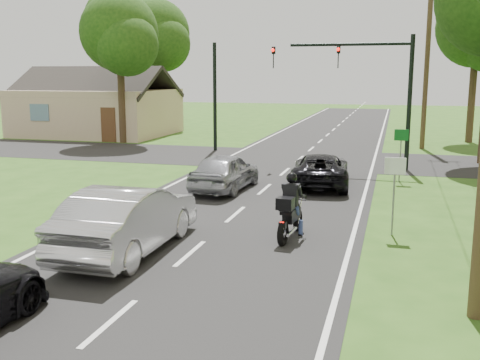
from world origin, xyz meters
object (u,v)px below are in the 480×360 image
object	(u,v)px
dark_suv	(320,170)
traffic_signal	(368,77)
sign_white	(395,177)
sign_green	(401,142)
silver_sedan	(128,219)
silver_suv	(225,171)
utility_pole_far	(427,60)
motorcycle_rider	(290,213)

from	to	relation	value
dark_suv	traffic_signal	size ratio (longest dim) A/B	0.71
traffic_signal	sign_white	world-z (taller)	traffic_signal
traffic_signal	sign_green	size ratio (longest dim) A/B	3.00
traffic_signal	sign_green	world-z (taller)	traffic_signal
silver_sedan	silver_suv	bearing A→B (deg)	-90.82
sign_green	utility_pole_far	bearing A→B (deg)	83.27
dark_suv	sign_white	xyz separation A→B (m)	(2.76, -6.24, 0.95)
dark_suv	silver_sedan	bearing A→B (deg)	64.31
motorcycle_rider	dark_suv	world-z (taller)	motorcycle_rider
motorcycle_rider	sign_white	bearing A→B (deg)	27.48
silver_suv	sign_green	bearing A→B (deg)	-147.72
traffic_signal	sign_green	distance (m)	4.24
motorcycle_rider	silver_sedan	world-z (taller)	motorcycle_rider
motorcycle_rider	utility_pole_far	bearing A→B (deg)	84.01
silver_sedan	sign_green	distance (m)	12.93
dark_suv	sign_white	bearing A→B (deg)	108.13
silver_sedan	silver_suv	distance (m)	7.74
dark_suv	motorcycle_rider	bearing A→B (deg)	85.49
dark_suv	silver_suv	world-z (taller)	silver_suv
traffic_signal	utility_pole_far	distance (m)	8.55
dark_suv	traffic_signal	xyz separation A→B (m)	(1.40, 4.78, 3.49)
silver_sedan	silver_suv	size ratio (longest dim) A/B	1.21
silver_suv	sign_green	size ratio (longest dim) A/B	1.94
silver_sedan	sign_white	xyz separation A→B (m)	(6.19, 3.22, 0.76)
motorcycle_rider	dark_suv	size ratio (longest dim) A/B	0.46
sign_white	sign_green	world-z (taller)	same
dark_suv	silver_suv	size ratio (longest dim) A/B	1.10
traffic_signal	sign_white	size ratio (longest dim) A/B	3.00
utility_pole_far	sign_green	distance (m)	11.63
silver_sedan	sign_white	distance (m)	7.02
silver_suv	sign_white	distance (m)	7.64
motorcycle_rider	sign_white	xyz separation A→B (m)	(2.61, 1.05, 0.89)
silver_sedan	traffic_signal	distance (m)	15.39
silver_suv	utility_pole_far	bearing A→B (deg)	-114.30
dark_suv	utility_pole_far	distance (m)	14.18
utility_pole_far	dark_suv	bearing A→B (deg)	-108.46
silver_suv	utility_pole_far	distance (m)	16.94
silver_sedan	utility_pole_far	bearing A→B (deg)	-109.22
silver_sedan	sign_green	size ratio (longest dim) A/B	2.35
sign_white	sign_green	size ratio (longest dim) A/B	1.00
dark_suv	sign_green	world-z (taller)	sign_green
utility_pole_far	silver_sedan	bearing A→B (deg)	-109.08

